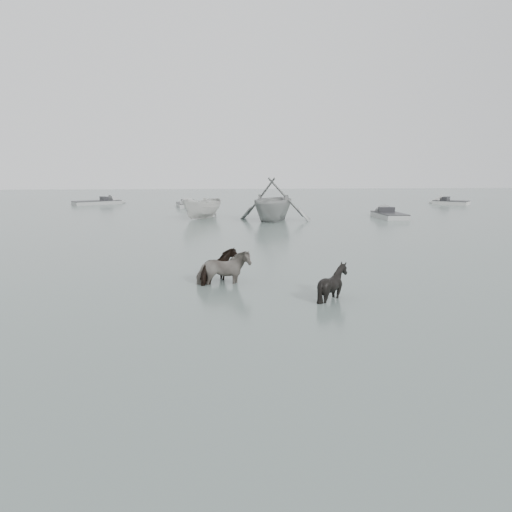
# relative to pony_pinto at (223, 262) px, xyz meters

# --- Properties ---
(ground) EXTENTS (140.00, 140.00, 0.00)m
(ground) POSITION_rel_pony_pinto_xyz_m (0.38, -1.25, -0.71)
(ground) COLOR #516058
(ground) RESTS_ON ground
(pony_pinto) EXTENTS (1.78, 0.99, 1.43)m
(pony_pinto) POSITION_rel_pony_pinto_xyz_m (0.00, 0.00, 0.00)
(pony_pinto) COLOR black
(pony_pinto) RESTS_ON ground
(pony_dark) EXTENTS (1.32, 1.48, 1.32)m
(pony_dark) POSITION_rel_pony_pinto_xyz_m (-0.08, 0.37, -0.05)
(pony_dark) COLOR black
(pony_dark) RESTS_ON ground
(pony_black) EXTENTS (1.29, 1.17, 1.32)m
(pony_black) POSITION_rel_pony_pinto_xyz_m (3.07, -1.94, -0.05)
(pony_black) COLOR black
(pony_black) RESTS_ON ground
(rowboat_trail) EXTENTS (6.84, 7.30, 3.10)m
(rowboat_trail) POSITION_rel_pony_pinto_xyz_m (3.68, 18.87, 0.84)
(rowboat_trail) COLOR #9EA19E
(rowboat_trail) RESTS_ON ground
(boat_small) EXTENTS (3.64, 4.40, 1.63)m
(boat_small) POSITION_rel_pony_pinto_xyz_m (-1.27, 20.67, 0.10)
(boat_small) COLOR beige
(boat_small) RESTS_ON ground
(skiff_port) EXTENTS (1.73, 5.20, 0.75)m
(skiff_port) POSITION_rel_pony_pinto_xyz_m (12.28, 19.86, -0.34)
(skiff_port) COLOR #9C9E9B
(skiff_port) RESTS_ON ground
(skiff_mid) EXTENTS (2.40, 4.78, 0.75)m
(skiff_mid) POSITION_rel_pony_pinto_xyz_m (-3.04, 31.13, -0.34)
(skiff_mid) COLOR #9A9D9A
(skiff_mid) RESTS_ON ground
(skiff_star) EXTENTS (4.44, 4.15, 0.75)m
(skiff_star) POSITION_rel_pony_pinto_xyz_m (22.84, 32.27, -0.34)
(skiff_star) COLOR beige
(skiff_star) RESTS_ON ground
(skiff_far) EXTENTS (6.12, 4.76, 0.75)m
(skiff_far) POSITION_rel_pony_pinto_xyz_m (-12.07, 34.95, -0.34)
(skiff_far) COLOR gray
(skiff_far) RESTS_ON ground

